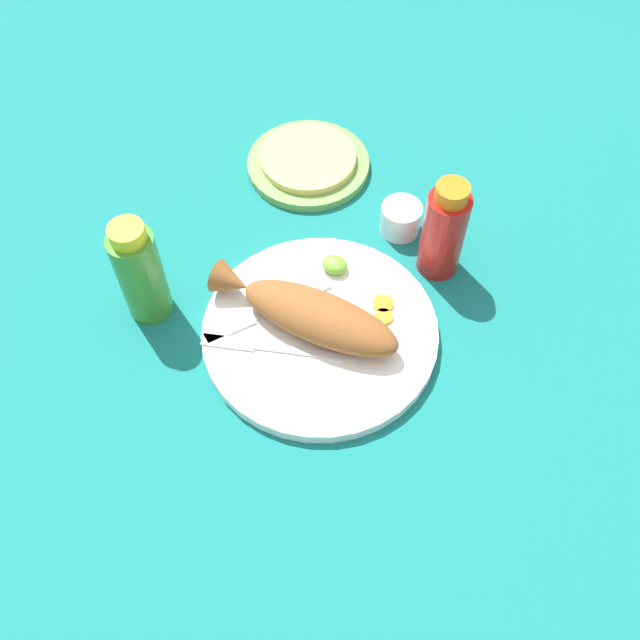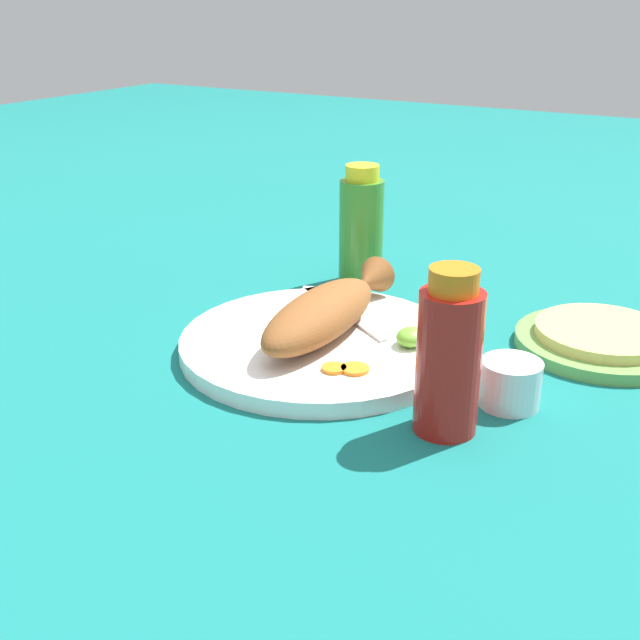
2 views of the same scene
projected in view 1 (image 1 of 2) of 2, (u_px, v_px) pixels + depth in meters
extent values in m
plane|color=#146B66|center=(320.00, 336.00, 0.95)|extent=(4.00, 4.00, 0.00)
cylinder|color=white|center=(320.00, 332.00, 0.95)|extent=(0.31, 0.31, 0.02)
ellipsoid|color=brown|center=(320.00, 317.00, 0.92)|extent=(0.22, 0.08, 0.05)
cone|color=brown|center=(232.00, 282.00, 0.95)|extent=(0.05, 0.05, 0.05)
cube|color=silver|center=(299.00, 351.00, 0.92)|extent=(0.11, 0.05, 0.00)
cube|color=silver|center=(228.00, 342.00, 0.92)|extent=(0.07, 0.04, 0.00)
cube|color=silver|center=(293.00, 301.00, 0.96)|extent=(0.07, 0.10, 0.00)
cube|color=silver|center=(230.00, 328.00, 0.94)|extent=(0.05, 0.07, 0.00)
cylinder|color=orange|center=(383.00, 317.00, 0.95)|extent=(0.03, 0.03, 0.00)
cylinder|color=orange|center=(383.00, 304.00, 0.96)|extent=(0.03, 0.03, 0.00)
ellipsoid|color=#6BB233|center=(335.00, 265.00, 0.99)|extent=(0.04, 0.03, 0.02)
cylinder|color=#B21914|center=(443.00, 234.00, 0.96)|extent=(0.06, 0.06, 0.13)
cylinder|color=orange|center=(452.00, 193.00, 0.90)|extent=(0.04, 0.04, 0.02)
cylinder|color=#3D8428|center=(141.00, 275.00, 0.92)|extent=(0.06, 0.06, 0.14)
cylinder|color=yellow|center=(127.00, 234.00, 0.85)|extent=(0.04, 0.04, 0.02)
cylinder|color=silver|center=(401.00, 219.00, 1.04)|extent=(0.06, 0.06, 0.05)
cylinder|color=white|center=(400.00, 224.00, 1.05)|extent=(0.05, 0.05, 0.02)
cylinder|color=#6B9E4C|center=(308.00, 164.00, 1.12)|extent=(0.19, 0.19, 0.01)
cylinder|color=#E0C666|center=(308.00, 158.00, 1.11)|extent=(0.15, 0.15, 0.01)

